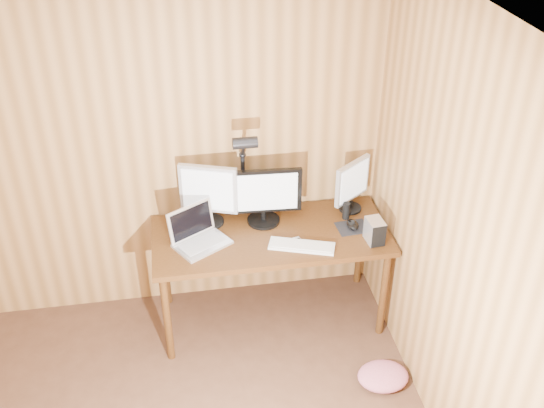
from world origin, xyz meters
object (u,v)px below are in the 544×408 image
object	(u,v)px
phone	(299,242)
desk_lamp	(244,163)
desk	(269,242)
monitor_right	(352,185)
monitor_left	(209,193)
speaker	(346,211)
mouse	(353,225)
laptop	(197,234)
hard_drive	(375,231)
monitor_center	(263,196)
keyboard	(302,246)

from	to	relation	value
phone	desk_lamp	size ratio (longest dim) A/B	0.16
desk	monitor_right	distance (m)	0.71
monitor_left	speaker	world-z (taller)	monitor_left
monitor_right	mouse	world-z (taller)	monitor_right
desk	mouse	world-z (taller)	mouse
monitor_left	desk_lamp	world-z (taller)	desk_lamp
speaker	phone	bearing A→B (deg)	-149.00
monitor_left	speaker	xyz separation A→B (m)	(0.94, -0.10, -0.18)
laptop	hard_drive	size ratio (longest dim) A/B	2.62
monitor_center	speaker	bearing A→B (deg)	-2.06
monitor_right	hard_drive	size ratio (longest dim) A/B	2.36
desk_lamp	keyboard	bearing A→B (deg)	-44.49
monitor_center	laptop	distance (m)	0.52
monitor_center	mouse	size ratio (longest dim) A/B	4.42
desk	monitor_right	world-z (taller)	monitor_right
desk	keyboard	bearing A→B (deg)	-55.67
monitor_left	keyboard	distance (m)	0.72
keyboard	speaker	bearing A→B (deg)	56.18
desk	speaker	bearing A→B (deg)	2.70
laptop	monitor_center	bearing A→B (deg)	-11.43
monitor_left	laptop	distance (m)	0.30
speaker	keyboard	bearing A→B (deg)	-142.91
laptop	speaker	bearing A→B (deg)	-24.86
keyboard	speaker	xyz separation A→B (m)	(0.37, 0.28, 0.05)
phone	mouse	bearing A→B (deg)	1.19
monitor_center	speaker	size ratio (longest dim) A/B	4.24
monitor_center	monitor_left	distance (m)	0.37
monitor_right	hard_drive	bearing A→B (deg)	-119.58
monitor_right	mouse	bearing A→B (deg)	-138.80
keyboard	hard_drive	size ratio (longest dim) A/B	2.75
monitor_left	speaker	bearing A→B (deg)	13.52
laptop	mouse	distance (m)	1.06
speaker	desk_lamp	bearing A→B (deg)	170.03
monitor_center	phone	size ratio (longest dim) A/B	4.70
mouse	monitor_center	bearing A→B (deg)	164.60
monitor_left	mouse	size ratio (longest dim) A/B	3.78
monitor_center	keyboard	xyz separation A→B (m)	(0.20, -0.34, -0.20)
monitor_right	phone	world-z (taller)	monitor_right
monitor_left	phone	xyz separation A→B (m)	(0.56, -0.33, -0.24)
speaker	desk_lamp	world-z (taller)	desk_lamp
monitor_left	mouse	bearing A→B (deg)	6.49
desk	mouse	xyz separation A→B (m)	(0.56, -0.10, 0.15)
desk	laptop	xyz separation A→B (m)	(-0.49, -0.09, 0.18)
monitor_left	hard_drive	world-z (taller)	monitor_left
desk	phone	size ratio (longest dim) A/B	14.35
phone	hard_drive	bearing A→B (deg)	-21.55
monitor_left	monitor_right	bearing A→B (deg)	19.77
monitor_left	hard_drive	size ratio (longest dim) A/B	2.75
keyboard	desk_lamp	xyz separation A→B (m)	(-0.32, 0.40, 0.43)
hard_drive	desk	bearing A→B (deg)	152.64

